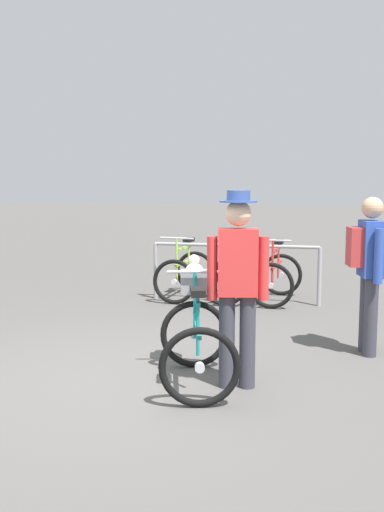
{
  "coord_description": "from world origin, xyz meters",
  "views": [
    {
      "loc": [
        1.56,
        -4.94,
        1.81
      ],
      "look_at": [
        0.29,
        1.23,
        1.0
      ],
      "focal_mm": 41.58,
      "sensor_mm": 36.0,
      "label": 1
    }
  ],
  "objects_px": {
    "racked_bike_red": "(276,277)",
    "racked_bike_lime": "(185,274)",
    "racked_bike_yellow": "(230,276)",
    "person_with_featured_bike": "(238,281)",
    "featured_bicycle": "(196,329)",
    "pedestrian_with_backpack": "(368,265)"
  },
  "relations": [
    {
      "from": "racked_bike_lime",
      "to": "racked_bike_red",
      "type": "distance_m",
      "value": 1.4
    },
    {
      "from": "featured_bicycle",
      "to": "pedestrian_with_backpack",
      "type": "height_order",
      "value": "pedestrian_with_backpack"
    },
    {
      "from": "featured_bicycle",
      "to": "racked_bike_lime",
      "type": "bearing_deg",
      "value": 103.76
    },
    {
      "from": "racked_bike_yellow",
      "to": "featured_bicycle",
      "type": "bearing_deg",
      "value": -86.71
    },
    {
      "from": "racked_bike_yellow",
      "to": "person_with_featured_bike",
      "type": "height_order",
      "value": "person_with_featured_bike"
    },
    {
      "from": "racked_bike_yellow",
      "to": "racked_bike_red",
      "type": "distance_m",
      "value": 0.7
    },
    {
      "from": "person_with_featured_bike",
      "to": "pedestrian_with_backpack",
      "type": "height_order",
      "value": "person_with_featured_bike"
    },
    {
      "from": "racked_bike_lime",
      "to": "pedestrian_with_backpack",
      "type": "relative_size",
      "value": 0.72
    },
    {
      "from": "racked_bike_red",
      "to": "racked_bike_lime",
      "type": "bearing_deg",
      "value": 178.76
    },
    {
      "from": "racked_bike_red",
      "to": "pedestrian_with_backpack",
      "type": "xyz_separation_m",
      "value": [
        1.09,
        -2.51,
        0.57
      ]
    },
    {
      "from": "racked_bike_lime",
      "to": "racked_bike_red",
      "type": "xyz_separation_m",
      "value": [
        1.4,
        -0.03,
        0.0
      ]
    },
    {
      "from": "racked_bike_lime",
      "to": "person_with_featured_bike",
      "type": "bearing_deg",
      "value": -71.26
    },
    {
      "from": "person_with_featured_bike",
      "to": "racked_bike_lime",
      "type": "bearing_deg",
      "value": 108.74
    },
    {
      "from": "racked_bike_red",
      "to": "person_with_featured_bike",
      "type": "distance_m",
      "value": 3.83
    },
    {
      "from": "racked_bike_lime",
      "to": "featured_bicycle",
      "type": "height_order",
      "value": "featured_bicycle"
    },
    {
      "from": "racked_bike_lime",
      "to": "featured_bicycle",
      "type": "distance_m",
      "value": 3.84
    },
    {
      "from": "racked_bike_lime",
      "to": "pedestrian_with_backpack",
      "type": "distance_m",
      "value": 3.6
    },
    {
      "from": "racked_bike_yellow",
      "to": "person_with_featured_bike",
      "type": "distance_m",
      "value": 3.89
    },
    {
      "from": "racked_bike_yellow",
      "to": "racked_bike_red",
      "type": "height_order",
      "value": "same"
    },
    {
      "from": "racked_bike_lime",
      "to": "racked_bike_yellow",
      "type": "height_order",
      "value": "same"
    },
    {
      "from": "racked_bike_red",
      "to": "featured_bicycle",
      "type": "xyz_separation_m",
      "value": [
        -0.49,
        -3.7,
        0.12
      ]
    },
    {
      "from": "featured_bicycle",
      "to": "pedestrian_with_backpack",
      "type": "bearing_deg",
      "value": 37.05
    }
  ]
}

